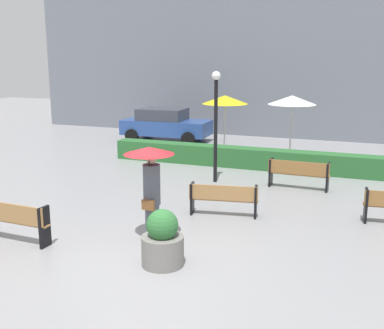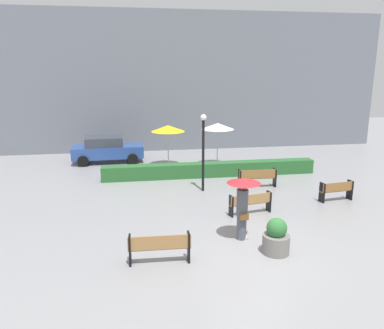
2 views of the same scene
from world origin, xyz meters
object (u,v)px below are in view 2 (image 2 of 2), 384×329
at_px(bench_back_row, 258,177).
at_px(bench_mid_center, 251,202).
at_px(bench_far_right, 337,190).
at_px(planter_pot, 276,238).
at_px(patio_umbrella_white, 218,126).
at_px(parked_car, 107,149).
at_px(pedestrian_with_umbrella, 243,198).
at_px(lamp_post, 203,144).
at_px(patio_umbrella_yellow, 168,128).
at_px(bench_near_left, 160,246).

bearing_deg(bench_back_row, bench_mid_center, -112.87).
height_order(bench_far_right, planter_pot, planter_pot).
height_order(planter_pot, patio_umbrella_white, patio_umbrella_white).
bearing_deg(parked_car, bench_far_right, -41.14).
bearing_deg(parked_car, pedestrian_with_umbrella, -67.25).
bearing_deg(bench_far_right, lamp_post, 156.77).
bearing_deg(planter_pot, bench_far_right, 43.66).
bearing_deg(planter_pot, lamp_post, 99.26).
bearing_deg(patio_umbrella_yellow, bench_far_right, -46.92).
bearing_deg(bench_near_left, parked_car, 99.37).
height_order(bench_mid_center, lamp_post, lamp_post).
bearing_deg(pedestrian_with_umbrella, planter_pot, -54.91).
xyz_separation_m(bench_near_left, pedestrian_with_umbrella, (2.83, 1.18, 0.90)).
xyz_separation_m(bench_mid_center, patio_umbrella_yellow, (-2.42, 7.88, 1.76)).
height_order(planter_pot, patio_umbrella_yellow, patio_umbrella_yellow).
height_order(pedestrian_with_umbrella, planter_pot, pedestrian_with_umbrella).
xyz_separation_m(bench_far_right, patio_umbrella_white, (-3.72, 6.69, 1.85)).
distance_m(bench_back_row, lamp_post, 3.16).
relative_size(bench_near_left, pedestrian_with_umbrella, 0.86).
height_order(bench_mid_center, parked_car, parked_car).
bearing_deg(patio_umbrella_white, bench_far_right, -60.91).
bearing_deg(bench_near_left, lamp_post, 68.83).
height_order(bench_back_row, patio_umbrella_white, patio_umbrella_white).
bearing_deg(bench_far_right, patio_umbrella_white, 119.09).
height_order(patio_umbrella_yellow, parked_car, patio_umbrella_yellow).
bearing_deg(bench_back_row, planter_pot, -103.89).
distance_m(pedestrian_with_umbrella, lamp_post, 5.44).
xyz_separation_m(bench_back_row, patio_umbrella_white, (-1.00, 4.28, 1.83)).
xyz_separation_m(planter_pot, lamp_post, (-1.05, 6.47, 1.72)).
height_order(bench_far_right, lamp_post, lamp_post).
bearing_deg(patio_umbrella_yellow, patio_umbrella_white, -6.17).
bearing_deg(lamp_post, patio_umbrella_white, 68.99).
distance_m(bench_back_row, parked_car, 9.77).
distance_m(patio_umbrella_yellow, patio_umbrella_white, 2.84).
height_order(bench_near_left, pedestrian_with_umbrella, pedestrian_with_umbrella).
xyz_separation_m(bench_back_row, pedestrian_with_umbrella, (-2.39, -5.47, 0.92)).
distance_m(lamp_post, patio_umbrella_white, 4.69).
height_order(lamp_post, parked_car, lamp_post).
distance_m(bench_back_row, bench_near_left, 8.45).
relative_size(bench_near_left, bench_mid_center, 1.03).
bearing_deg(lamp_post, pedestrian_with_umbrella, -86.94).
distance_m(bench_near_left, bench_mid_center, 5.08).
bearing_deg(patio_umbrella_yellow, bench_near_left, -97.09).
distance_m(bench_far_right, patio_umbrella_white, 7.88).
xyz_separation_m(bench_far_right, pedestrian_with_umbrella, (-5.11, -3.06, 0.94)).
xyz_separation_m(bench_far_right, patio_umbrella_yellow, (-6.54, 7.00, 1.75)).
height_order(bench_back_row, planter_pot, planter_pot).
relative_size(pedestrian_with_umbrella, patio_umbrella_yellow, 0.88).
height_order(bench_mid_center, planter_pot, planter_pot).
distance_m(bench_near_left, patio_umbrella_yellow, 11.45).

